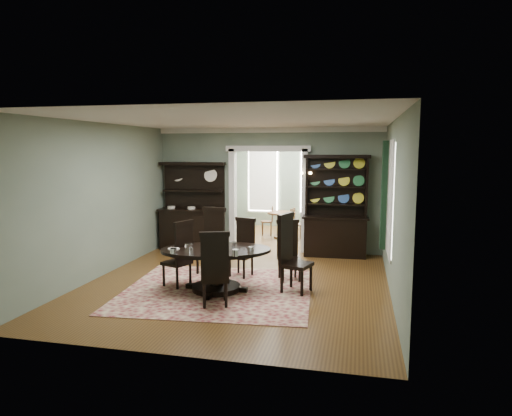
{
  "coord_description": "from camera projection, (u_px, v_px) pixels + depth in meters",
  "views": [
    {
      "loc": [
        2.17,
        -7.91,
        2.49
      ],
      "look_at": [
        0.24,
        0.6,
        1.36
      ],
      "focal_mm": 32.0,
      "sensor_mm": 36.0,
      "label": 1
    }
  ],
  "objects": [
    {
      "name": "right_window",
      "position": [
        387.0,
        197.0,
        8.55
      ],
      "size": [
        0.15,
        1.47,
        2.12
      ],
      "color": "white",
      "rests_on": "wall_right"
    },
    {
      "name": "sideboard",
      "position": [
        193.0,
        219.0,
        11.42
      ],
      "size": [
        1.68,
        0.69,
        2.17
      ],
      "rotation": [
        0.0,
        0.0,
        0.07
      ],
      "color": "black",
      "rests_on": "floor"
    },
    {
      "name": "dining_table",
      "position": [
        216.0,
        261.0,
        8.01
      ],
      "size": [
        2.19,
        2.19,
        0.76
      ],
      "rotation": [
        0.0,
        0.0,
        0.26
      ],
      "color": "black",
      "rests_on": "rug"
    },
    {
      "name": "doorway_trim",
      "position": [
        268.0,
        185.0,
        11.14
      ],
      "size": [
        2.08,
        0.25,
        2.57
      ],
      "color": "silver",
      "rests_on": "floor"
    },
    {
      "name": "chair_far_mid",
      "position": [
        244.0,
        245.0,
        9.0
      ],
      "size": [
        0.52,
        0.51,
        1.15
      ],
      "rotation": [
        0.0,
        0.0,
        2.85
      ],
      "color": "black",
      "rests_on": "rug"
    },
    {
      "name": "chair_far_right",
      "position": [
        288.0,
        248.0,
        8.72
      ],
      "size": [
        0.55,
        0.53,
        1.15
      ],
      "rotation": [
        0.0,
        0.0,
        3.53
      ],
      "color": "black",
      "rests_on": "rug"
    },
    {
      "name": "parlor",
      "position": [
        285.0,
        182.0,
        13.61
      ],
      "size": [
        3.51,
        3.5,
        3.01
      ],
      "color": "brown",
      "rests_on": "ground"
    },
    {
      "name": "room",
      "position": [
        236.0,
        200.0,
        8.29
      ],
      "size": [
        5.51,
        6.01,
        3.01
      ],
      "color": "brown",
      "rests_on": "ground"
    },
    {
      "name": "wall_sconce",
      "position": [
        306.0,
        175.0,
        10.75
      ],
      "size": [
        0.27,
        0.21,
        0.21
      ],
      "color": "gold",
      "rests_on": "back_wall_right"
    },
    {
      "name": "chair_end_right",
      "position": [
        291.0,
        251.0,
        7.97
      ],
      "size": [
        0.61,
        0.63,
        1.38
      ],
      "rotation": [
        0.0,
        0.0,
        -1.87
      ],
      "color": "black",
      "rests_on": "rug"
    },
    {
      "name": "rug",
      "position": [
        218.0,
        290.0,
        8.09
      ],
      "size": [
        3.5,
        3.29,
        0.01
      ],
      "primitive_type": "cube",
      "rotation": [
        0.0,
        0.0,
        0.08
      ],
      "color": "maroon",
      "rests_on": "floor"
    },
    {
      "name": "parlor_chair_right",
      "position": [
        296.0,
        222.0,
        12.76
      ],
      "size": [
        0.38,
        0.37,
        0.84
      ],
      "rotation": [
        0.0,
        0.0,
        -1.8
      ],
      "color": "brown",
      "rests_on": "parlor_floor"
    },
    {
      "name": "chair_end_left",
      "position": [
        181.0,
        252.0,
        8.22
      ],
      "size": [
        0.56,
        0.58,
        1.22
      ],
      "rotation": [
        0.0,
        0.0,
        1.19
      ],
      "color": "black",
      "rests_on": "rug"
    },
    {
      "name": "parlor_table",
      "position": [
        282.0,
        221.0,
        12.76
      ],
      "size": [
        0.8,
        0.8,
        0.74
      ],
      "color": "brown",
      "rests_on": "parlor_floor"
    },
    {
      "name": "centerpiece",
      "position": [
        216.0,
        245.0,
        7.89
      ],
      "size": [
        1.56,
        1.0,
        0.26
      ],
      "color": "white",
      "rests_on": "dining_table"
    },
    {
      "name": "chair_far_left",
      "position": [
        212.0,
        238.0,
        9.24
      ],
      "size": [
        0.56,
        0.54,
        1.32
      ],
      "rotation": [
        0.0,
        0.0,
        2.97
      ],
      "color": "black",
      "rests_on": "rug"
    },
    {
      "name": "parlor_chair_left",
      "position": [
        269.0,
        220.0,
        13.22
      ],
      "size": [
        0.37,
        0.36,
        0.84
      ],
      "rotation": [
        0.0,
        0.0,
        1.72
      ],
      "color": "brown",
      "rests_on": "parlor_floor"
    },
    {
      "name": "chair_near",
      "position": [
        215.0,
        267.0,
        7.15
      ],
      "size": [
        0.57,
        0.56,
        1.23
      ],
      "rotation": [
        0.0,
        0.0,
        0.34
      ],
      "color": "black",
      "rests_on": "rug"
    },
    {
      "name": "welsh_dresser",
      "position": [
        335.0,
        220.0,
        10.63
      ],
      "size": [
        1.53,
        0.61,
        2.36
      ],
      "rotation": [
        0.0,
        0.0,
        0.04
      ],
      "color": "black",
      "rests_on": "floor"
    }
  ]
}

